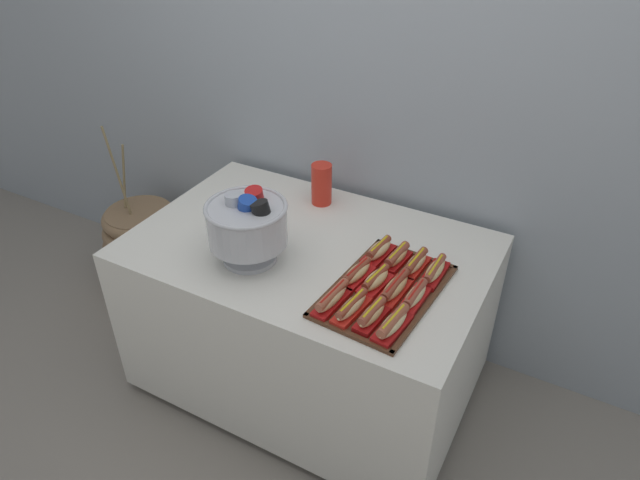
{
  "coord_description": "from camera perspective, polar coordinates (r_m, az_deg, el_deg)",
  "views": [
    {
      "loc": [
        0.92,
        -1.59,
        2.01
      ],
      "look_at": [
        0.04,
        0.02,
        0.76
      ],
      "focal_mm": 32.23,
      "sensor_mm": 36.0,
      "label": 1
    }
  ],
  "objects": [
    {
      "name": "hot_dog_2",
      "position": [
        1.86,
        5.17,
        -7.4
      ],
      "size": [
        0.07,
        0.16,
        0.06
      ],
      "color": "#B21414",
      "rests_on": "serving_tray"
    },
    {
      "name": "ground_plane",
      "position": [
        2.72,
        -0.97,
        -13.43
      ],
      "size": [
        10.0,
        10.0,
        0.0
      ],
      "primitive_type": "plane",
      "color": "gray"
    },
    {
      "name": "hot_dog_0",
      "position": [
        1.92,
        1.21,
        -5.81
      ],
      "size": [
        0.07,
        0.19,
        0.06
      ],
      "color": "#B21414",
      "rests_on": "serving_tray"
    },
    {
      "name": "hot_dog_7",
      "position": [
        1.96,
        9.41,
        -5.51
      ],
      "size": [
        0.07,
        0.17,
        0.06
      ],
      "color": "red",
      "rests_on": "serving_tray"
    },
    {
      "name": "hot_dog_8",
      "position": [
        2.15,
        5.85,
        -1.05
      ],
      "size": [
        0.08,
        0.17,
        0.06
      ],
      "color": "#B21414",
      "rests_on": "serving_tray"
    },
    {
      "name": "hot_dog_6",
      "position": [
        1.98,
        7.45,
        -4.74
      ],
      "size": [
        0.08,
        0.19,
        0.06
      ],
      "color": "red",
      "rests_on": "serving_tray"
    },
    {
      "name": "cup_stack",
      "position": [
        2.46,
        0.16,
        5.58
      ],
      "size": [
        0.09,
        0.09,
        0.18
      ],
      "color": "red",
      "rests_on": "buffet_table"
    },
    {
      "name": "hot_dog_11",
      "position": [
        2.08,
        11.32,
        -3.04
      ],
      "size": [
        0.06,
        0.17,
        0.06
      ],
      "color": "#B21414",
      "rests_on": "serving_tray"
    },
    {
      "name": "back_wall",
      "position": [
        2.43,
        5.29,
        17.0
      ],
      "size": [
        6.0,
        0.1,
        2.6
      ],
      "primitive_type": "cube",
      "color": "#9EA8B2",
      "rests_on": "ground_plane"
    },
    {
      "name": "hot_dog_3",
      "position": [
        1.84,
        7.23,
        -8.26
      ],
      "size": [
        0.08,
        0.18,
        0.06
      ],
      "color": "#B21414",
      "rests_on": "serving_tray"
    },
    {
      "name": "hot_dog_1",
      "position": [
        1.89,
        3.16,
        -6.66
      ],
      "size": [
        0.08,
        0.18,
        0.06
      ],
      "color": "red",
      "rests_on": "serving_tray"
    },
    {
      "name": "floor_vase",
      "position": [
        3.27,
        -16.93,
        -0.75
      ],
      "size": [
        0.47,
        0.47,
        0.94
      ],
      "color": "#896B4C",
      "rests_on": "ground_plane"
    },
    {
      "name": "hot_dog_10",
      "position": [
        2.1,
        9.46,
        -2.34
      ],
      "size": [
        0.07,
        0.17,
        0.06
      ],
      "color": "red",
      "rests_on": "serving_tray"
    },
    {
      "name": "serving_tray",
      "position": [
        2.01,
        6.43,
        -5.07
      ],
      "size": [
        0.37,
        0.55,
        0.01
      ],
      "color": "#56331E",
      "rests_on": "buffet_table"
    },
    {
      "name": "hot_dog_9",
      "position": [
        2.12,
        7.63,
        -1.69
      ],
      "size": [
        0.07,
        0.16,
        0.06
      ],
      "color": "#B21414",
      "rests_on": "serving_tray"
    },
    {
      "name": "buffet_table",
      "position": [
        2.45,
        -1.06,
        -7.26
      ],
      "size": [
        1.38,
        0.9,
        0.74
      ],
      "color": "white",
      "rests_on": "ground_plane"
    },
    {
      "name": "hot_dog_5",
      "position": [
        2.0,
        5.53,
        -4.02
      ],
      "size": [
        0.09,
        0.16,
        0.06
      ],
      "color": "red",
      "rests_on": "serving_tray"
    },
    {
      "name": "punch_bowl",
      "position": [
        2.09,
        -7.2,
        1.66
      ],
      "size": [
        0.3,
        0.3,
        0.27
      ],
      "color": "silver",
      "rests_on": "buffet_table"
    },
    {
      "name": "hot_dog_4",
      "position": [
        2.03,
        3.66,
        -3.34
      ],
      "size": [
        0.08,
        0.17,
        0.06
      ],
      "color": "red",
      "rests_on": "serving_tray"
    }
  ]
}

